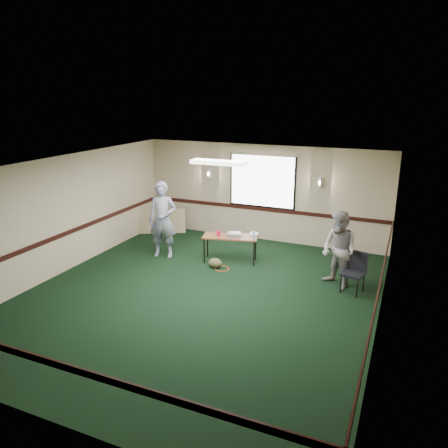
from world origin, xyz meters
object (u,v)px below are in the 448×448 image
at_px(folding_table, 230,238).
at_px(person_right, 339,250).
at_px(conference_chair, 355,269).
at_px(projector, 234,235).
at_px(person_left, 163,220).

distance_m(folding_table, person_right, 2.74).
bearing_deg(conference_chair, folding_table, -175.17).
height_order(projector, person_left, person_left).
bearing_deg(projector, person_right, -32.50).
height_order(projector, person_right, person_right).
distance_m(folding_table, person_left, 1.78).
xyz_separation_m(projector, conference_chair, (2.95, -0.51, -0.21)).
bearing_deg(projector, person_left, 166.58).
bearing_deg(conference_chair, person_left, -167.86).
xyz_separation_m(projector, person_left, (-1.83, -0.31, 0.26)).
relative_size(projector, conference_chair, 0.36).
relative_size(folding_table, person_left, 0.73).
bearing_deg(person_right, projector, -152.07).
bearing_deg(folding_table, person_left, 176.88).
distance_m(projector, person_right, 2.62).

